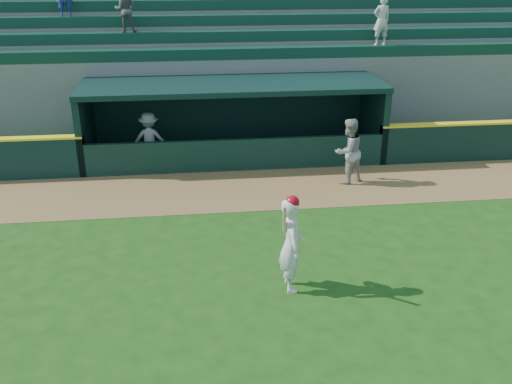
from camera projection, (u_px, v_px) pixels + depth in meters
ground at (265, 281)px, 11.57m from camera, size 120.00×120.00×0.00m
warning_track at (242, 190)px, 16.06m from camera, size 40.00×3.00×0.01m
dugout_player_front at (348, 151)px, 16.23m from camera, size 1.15×1.07×1.90m
dugout_player_inside at (150, 139)px, 17.72m from camera, size 1.12×0.69×1.67m
dugout at (233, 115)px, 18.38m from camera, size 9.40×2.80×2.46m
stands at (223, 58)px, 22.17m from camera, size 34.50×6.25×7.55m
batter_at_plate at (291, 243)px, 10.97m from camera, size 0.51×0.84×2.00m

